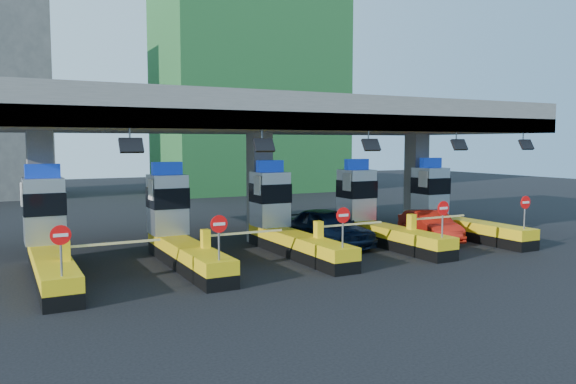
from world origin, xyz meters
name	(u,v)px	position (x,y,z in m)	size (l,w,h in m)	color
ground	(287,253)	(0.00, 0.00, 0.00)	(120.00, 120.00, 0.00)	black
toll_canopy	(260,120)	(0.00, 2.87, 6.13)	(28.00, 12.09, 7.00)	slate
toll_lane_far_left	(48,239)	(-10.00, 0.28, 1.40)	(4.43, 8.00, 4.16)	black
toll_lane_left	(178,229)	(-5.00, 0.28, 1.40)	(4.43, 8.00, 4.16)	black
toll_lane_center	(284,221)	(0.00, 0.28, 1.40)	(4.43, 8.00, 4.16)	black
toll_lane_right	(374,215)	(5.00, 0.28, 1.40)	(4.43, 8.00, 4.16)	black
toll_lane_far_right	(449,210)	(10.00, 0.28, 1.40)	(4.43, 8.00, 4.16)	black
bg_building_scaffold	(248,56)	(12.00, 32.00, 14.00)	(18.00, 12.00, 28.00)	#1E5926
van	(328,227)	(2.53, 0.55, 0.92)	(2.16, 5.38, 1.83)	black
red_car	(430,226)	(7.96, -0.52, 0.76)	(1.62, 4.64, 1.53)	red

